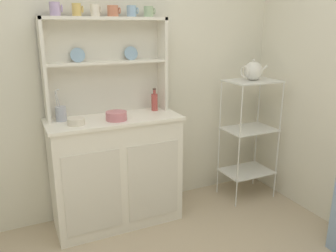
{
  "coord_description": "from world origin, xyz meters",
  "views": [
    {
      "loc": [
        -0.71,
        -1.15,
        1.59
      ],
      "look_at": [
        0.36,
        1.12,
        0.86
      ],
      "focal_mm": 36.85,
      "sensor_mm": 36.0,
      "label": 1
    }
  ],
  "objects_px": {
    "hutch_shelf_unit": "(105,59)",
    "utensil_jar": "(61,113)",
    "hutch_cabinet": "(116,170)",
    "bowl_mixing_large": "(76,121)",
    "cup_lilac_0": "(55,9)",
    "bakers_rack": "(249,127)",
    "jam_bottle": "(154,101)",
    "porcelain_teapot": "(253,71)"
  },
  "relations": [
    {
      "from": "jam_bottle",
      "to": "cup_lilac_0",
      "type": "bearing_deg",
      "value": 177.19
    },
    {
      "from": "hutch_cabinet",
      "to": "bowl_mixing_large",
      "type": "relative_size",
      "value": 8.28
    },
    {
      "from": "bowl_mixing_large",
      "to": "bakers_rack",
      "type": "bearing_deg",
      "value": -0.21
    },
    {
      "from": "bakers_rack",
      "to": "bowl_mixing_large",
      "type": "height_order",
      "value": "bakers_rack"
    },
    {
      "from": "bakers_rack",
      "to": "utensil_jar",
      "type": "relative_size",
      "value": 4.56
    },
    {
      "from": "hutch_shelf_unit",
      "to": "cup_lilac_0",
      "type": "height_order",
      "value": "cup_lilac_0"
    },
    {
      "from": "hutch_cabinet",
      "to": "hutch_shelf_unit",
      "type": "height_order",
      "value": "hutch_shelf_unit"
    },
    {
      "from": "hutch_shelf_unit",
      "to": "utensil_jar",
      "type": "height_order",
      "value": "hutch_shelf_unit"
    },
    {
      "from": "utensil_jar",
      "to": "hutch_shelf_unit",
      "type": "bearing_deg",
      "value": 12.83
    },
    {
      "from": "bakers_rack",
      "to": "bowl_mixing_large",
      "type": "relative_size",
      "value": 8.99
    },
    {
      "from": "porcelain_teapot",
      "to": "bowl_mixing_large",
      "type": "bearing_deg",
      "value": 179.79
    },
    {
      "from": "cup_lilac_0",
      "to": "bowl_mixing_large",
      "type": "bearing_deg",
      "value": -75.63
    },
    {
      "from": "cup_lilac_0",
      "to": "hutch_shelf_unit",
      "type": "bearing_deg",
      "value": 6.83
    },
    {
      "from": "cup_lilac_0",
      "to": "jam_bottle",
      "type": "distance_m",
      "value": 1.03
    },
    {
      "from": "cup_lilac_0",
      "to": "utensil_jar",
      "type": "relative_size",
      "value": 0.39
    },
    {
      "from": "bowl_mixing_large",
      "to": "utensil_jar",
      "type": "height_order",
      "value": "utensil_jar"
    },
    {
      "from": "hutch_cabinet",
      "to": "hutch_shelf_unit",
      "type": "bearing_deg",
      "value": 90.0
    },
    {
      "from": "hutch_cabinet",
      "to": "porcelain_teapot",
      "type": "relative_size",
      "value": 4.03
    },
    {
      "from": "utensil_jar",
      "to": "porcelain_teapot",
      "type": "xyz_separation_m",
      "value": [
        1.64,
        -0.16,
        0.24
      ]
    },
    {
      "from": "bowl_mixing_large",
      "to": "jam_bottle",
      "type": "relative_size",
      "value": 0.66
    },
    {
      "from": "porcelain_teapot",
      "to": "utensil_jar",
      "type": "bearing_deg",
      "value": 174.56
    },
    {
      "from": "porcelain_teapot",
      "to": "bakers_rack",
      "type": "bearing_deg",
      "value": 0.0
    },
    {
      "from": "jam_bottle",
      "to": "hutch_cabinet",
      "type": "bearing_deg",
      "value": -167.26
    },
    {
      "from": "hutch_cabinet",
      "to": "bowl_mixing_large",
      "type": "xyz_separation_m",
      "value": [
        -0.3,
        -0.07,
        0.46
      ]
    },
    {
      "from": "hutch_cabinet",
      "to": "bowl_mixing_large",
      "type": "distance_m",
      "value": 0.56
    },
    {
      "from": "bowl_mixing_large",
      "to": "porcelain_teapot",
      "type": "xyz_separation_m",
      "value": [
        1.56,
        -0.01,
        0.28
      ]
    },
    {
      "from": "hutch_cabinet",
      "to": "cup_lilac_0",
      "type": "relative_size",
      "value": 10.9
    },
    {
      "from": "hutch_shelf_unit",
      "to": "bakers_rack",
      "type": "height_order",
      "value": "hutch_shelf_unit"
    },
    {
      "from": "hutch_shelf_unit",
      "to": "cup_lilac_0",
      "type": "xyz_separation_m",
      "value": [
        -0.35,
        -0.04,
        0.37
      ]
    },
    {
      "from": "cup_lilac_0",
      "to": "bowl_mixing_large",
      "type": "distance_m",
      "value": 0.8
    },
    {
      "from": "bowl_mixing_large",
      "to": "jam_bottle",
      "type": "distance_m",
      "value": 0.7
    },
    {
      "from": "jam_bottle",
      "to": "utensil_jar",
      "type": "bearing_deg",
      "value": -179.32
    },
    {
      "from": "hutch_shelf_unit",
      "to": "utensil_jar",
      "type": "xyz_separation_m",
      "value": [
        -0.38,
        -0.09,
        -0.38
      ]
    },
    {
      "from": "bowl_mixing_large",
      "to": "porcelain_teapot",
      "type": "height_order",
      "value": "porcelain_teapot"
    },
    {
      "from": "hutch_cabinet",
      "to": "utensil_jar",
      "type": "distance_m",
      "value": 0.63
    },
    {
      "from": "bakers_rack",
      "to": "bowl_mixing_large",
      "type": "distance_m",
      "value": 1.58
    },
    {
      "from": "hutch_shelf_unit",
      "to": "cup_lilac_0",
      "type": "bearing_deg",
      "value": -173.17
    },
    {
      "from": "hutch_cabinet",
      "to": "bakers_rack",
      "type": "bearing_deg",
      "value": -3.58
    },
    {
      "from": "cup_lilac_0",
      "to": "porcelain_teapot",
      "type": "height_order",
      "value": "cup_lilac_0"
    },
    {
      "from": "jam_bottle",
      "to": "porcelain_teapot",
      "type": "distance_m",
      "value": 0.92
    },
    {
      "from": "hutch_cabinet",
      "to": "jam_bottle",
      "type": "relative_size",
      "value": 5.49
    },
    {
      "from": "hutch_cabinet",
      "to": "cup_lilac_0",
      "type": "distance_m",
      "value": 1.29
    }
  ]
}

